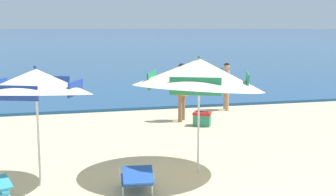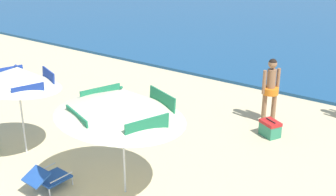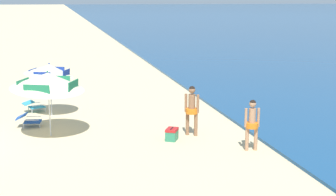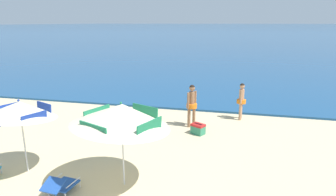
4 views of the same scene
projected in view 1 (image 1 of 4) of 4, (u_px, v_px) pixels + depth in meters
name	position (u px, v px, depth m)	size (l,w,h in m)	color
ocean_water	(53.00, 30.00, 397.56)	(800.00, 800.00, 0.10)	navy
beach_umbrella_striped_main	(36.00, 82.00, 7.71)	(2.39, 2.42, 2.21)	silver
beach_umbrella_striped_second	(199.00, 74.00, 8.43)	(3.55, 3.55, 2.34)	silver
lounge_chair_under_umbrella	(137.00, 178.00, 7.59)	(0.64, 0.94, 0.52)	#1E4799
person_standing_near_shore	(182.00, 88.00, 13.38)	(0.43, 0.45, 1.74)	#8C6042
person_standing_beside	(226.00, 83.00, 15.19)	(0.40, 0.48, 1.61)	tan
cooler_box	(202.00, 119.00, 12.84)	(0.60, 0.55, 0.43)	#2D7F5B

